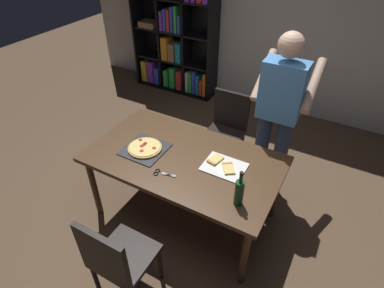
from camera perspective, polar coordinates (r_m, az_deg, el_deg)
name	(u,v)px	position (r m, az deg, el deg)	size (l,w,h in m)	color
ground_plane	(185,213)	(3.33, -1.29, -12.42)	(12.00, 12.00, 0.00)	brown
back_wall	(281,12)	(4.72, 15.84, 22.10)	(6.40, 0.10, 2.80)	silver
dining_table	(184,163)	(2.84, -1.48, -3.52)	(1.72, 0.98, 0.75)	#4C331E
chair_near_camera	(116,258)	(2.47, -13.63, -19.54)	(0.42, 0.42, 0.90)	black
chair_far_side	(227,126)	(3.64, 6.35, 3.28)	(0.42, 0.42, 0.90)	black
bookshelf	(176,38)	(5.25, -2.96, 18.78)	(1.40, 0.35, 1.95)	black
person_serving_pizza	(278,112)	(3.06, 15.47, 5.69)	(0.55, 0.54, 1.75)	#38476B
pepperoni_pizza_on_tray	(145,148)	(2.91, -8.57, -0.78)	(0.37, 0.37, 0.04)	#2D2D33
pizza_slices_on_towel	(223,166)	(2.71, 5.70, -3.96)	(0.36, 0.28, 0.03)	white
wine_bottle	(239,192)	(2.34, 8.59, -8.66)	(0.07, 0.07, 0.32)	#194723
kitchen_scissors	(161,173)	(2.65, -5.67, -5.27)	(0.20, 0.09, 0.01)	silver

